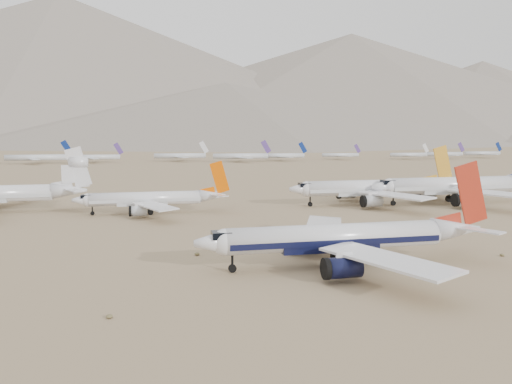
% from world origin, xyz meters
% --- Properties ---
extents(ground, '(7000.00, 7000.00, 0.00)m').
position_xyz_m(ground, '(0.00, 0.00, 0.00)').
color(ground, '#81664B').
rests_on(ground, ground).
extents(main_airliner, '(50.20, 49.03, 17.72)m').
position_xyz_m(main_airliner, '(-6.05, 1.84, 4.87)').
color(main_airliner, silver).
rests_on(main_airliner, ground).
extents(row2_navy_widebody, '(57.89, 56.61, 20.59)m').
position_xyz_m(row2_navy_widebody, '(58.79, 65.15, 5.75)').
color(row2_navy_widebody, silver).
rests_on(row2_navy_widebody, ground).
extents(row2_gold_tail, '(52.54, 51.39, 18.71)m').
position_xyz_m(row2_gold_tail, '(30.73, 69.05, 5.23)').
color(row2_gold_tail, silver).
rests_on(row2_gold_tail, ground).
extents(row2_orange_tail, '(41.18, 40.28, 14.69)m').
position_xyz_m(row2_orange_tail, '(-37.79, 66.05, 4.12)').
color(row2_orange_tail, silver).
rests_on(row2_orange_tail, ground).
extents(distant_storage_row, '(556.97, 60.93, 15.19)m').
position_xyz_m(distant_storage_row, '(-12.36, 319.77, 4.40)').
color(distant_storage_row, silver).
rests_on(distant_storage_row, ground).
extents(mountain_range, '(7354.00, 3024.00, 470.00)m').
position_xyz_m(mountain_range, '(70.18, 1648.01, 190.32)').
color(mountain_range, slate).
rests_on(mountain_range, ground).
extents(foothills, '(4637.50, 1395.00, 155.00)m').
position_xyz_m(foothills, '(526.68, 1100.00, 67.15)').
color(foothills, slate).
rests_on(foothills, ground).
extents(desert_scrub, '(261.14, 121.67, 0.63)m').
position_xyz_m(desert_scrub, '(-5.20, -28.18, 0.29)').
color(desert_scrub, brown).
rests_on(desert_scrub, ground).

